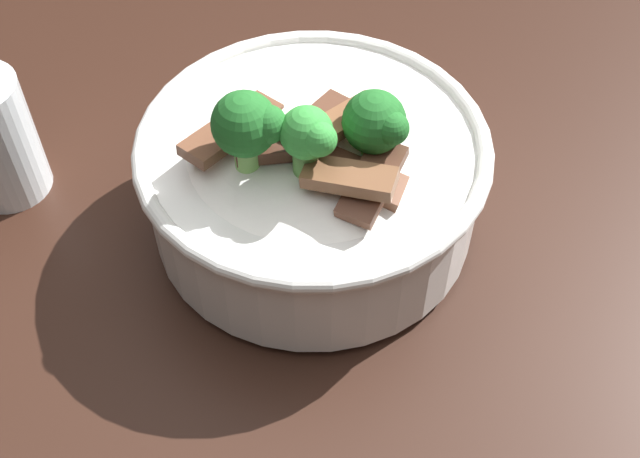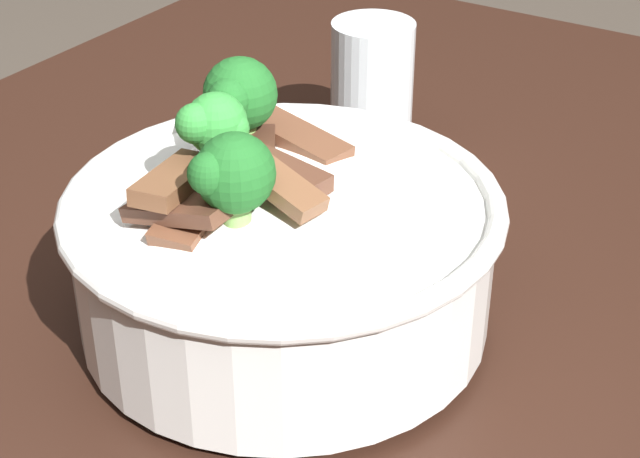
# 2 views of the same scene
# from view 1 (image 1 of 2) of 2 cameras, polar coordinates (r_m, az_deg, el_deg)

# --- Properties ---
(dining_table) EXTENTS (1.34, 1.07, 0.82)m
(dining_table) POSITION_cam_1_polar(r_m,az_deg,el_deg) (0.77, 8.40, -1.85)
(dining_table) COLOR black
(dining_table) RESTS_ON ground
(rice_bowl) EXTENTS (0.25, 0.25, 0.15)m
(rice_bowl) POSITION_cam_1_polar(r_m,az_deg,el_deg) (0.59, -0.48, 4.03)
(rice_bowl) COLOR white
(rice_bowl) RESTS_ON dining_table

